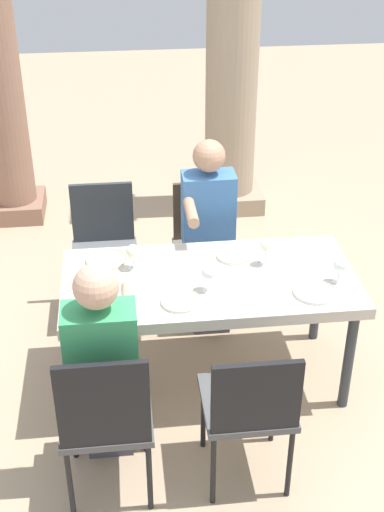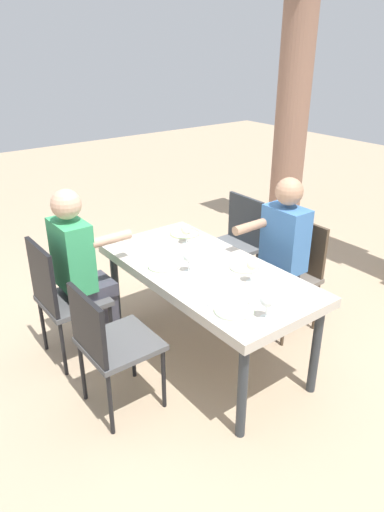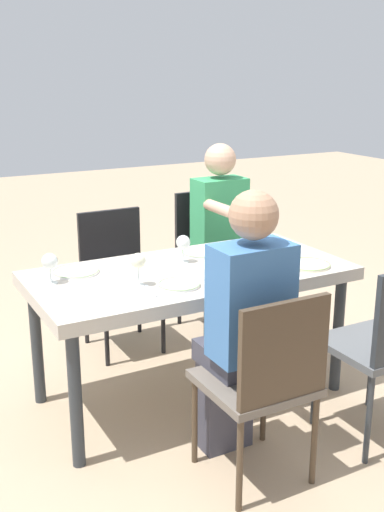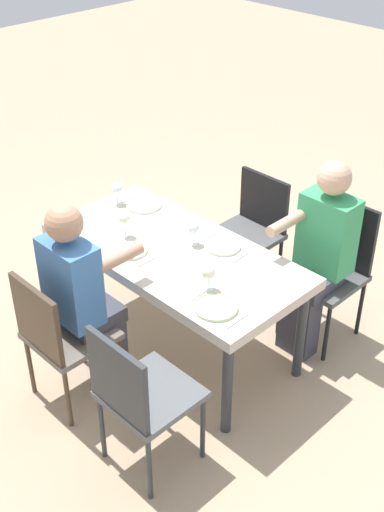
# 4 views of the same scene
# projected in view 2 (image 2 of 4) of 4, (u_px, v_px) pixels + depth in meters

# --- Properties ---
(ground_plane) EXTENTS (16.00, 16.00, 0.00)m
(ground_plane) POSITION_uv_depth(u_px,v_px,m) (204.00, 354.00, 3.56)
(ground_plane) COLOR tan
(dining_table) EXTENTS (1.67, 0.81, 0.74)m
(dining_table) POSITION_uv_depth(u_px,v_px,m) (206.00, 277.00, 3.28)
(dining_table) COLOR beige
(dining_table) RESTS_ON ground
(chair_west_north) EXTENTS (0.44, 0.44, 0.91)m
(chair_west_north) POSITION_uv_depth(u_px,v_px,m) (235.00, 240.00, 4.23)
(chair_west_north) COLOR #5B5E61
(chair_west_north) RESTS_ON ground
(chair_west_south) EXTENTS (0.44, 0.44, 0.94)m
(chair_west_south) POSITION_uv_depth(u_px,v_px,m) (61.00, 294.00, 3.32)
(chair_west_south) COLOR #4F4F50
(chair_west_south) RESTS_ON ground
(chair_mid_north) EXTENTS (0.44, 0.44, 0.89)m
(chair_mid_north) POSITION_uv_depth(u_px,v_px,m) (292.00, 269.00, 3.74)
(chair_mid_north) COLOR #6A6158
(chair_mid_north) RESTS_ON ground
(chair_mid_south) EXTENTS (0.44, 0.44, 0.88)m
(chair_mid_south) POSITION_uv_depth(u_px,v_px,m) (109.00, 341.00, 2.83)
(chair_mid_south) COLOR #4F4F50
(chair_mid_south) RESTS_ON ground
(diner_woman_green) EXTENTS (0.35, 0.49, 1.29)m
(diner_woman_green) POSITION_uv_depth(u_px,v_px,m) (83.00, 268.00, 3.35)
(diner_woman_green) COLOR #3F3F4C
(diner_woman_green) RESTS_ON ground
(diner_man_white) EXTENTS (0.34, 0.49, 1.28)m
(diner_man_white) POSITION_uv_depth(u_px,v_px,m) (278.00, 255.00, 3.56)
(diner_man_white) COLOR #3F3F4C
(diner_man_white) RESTS_ON ground
(stone_column_near) EXTENTS (0.49, 0.49, 2.93)m
(stone_column_near) POSITION_uv_depth(u_px,v_px,m) (292.00, 111.00, 5.26)
(stone_column_near) COLOR #936B56
(stone_column_near) RESTS_ON ground
(plate_0) EXTENTS (0.24, 0.24, 0.02)m
(plate_0) POSITION_uv_depth(u_px,v_px,m) (185.00, 234.00, 3.80)
(plate_0) COLOR silver
(plate_0) RESTS_ON dining_table
(wine_glass_0) EXTENTS (0.08, 0.08, 0.16)m
(wine_glass_0) POSITION_uv_depth(u_px,v_px,m) (186.00, 230.00, 3.59)
(wine_glass_0) COLOR white
(wine_glass_0) RESTS_ON dining_table
(fork_0) EXTENTS (0.02, 0.17, 0.01)m
(fork_0) POSITION_uv_depth(u_px,v_px,m) (174.00, 229.00, 3.91)
(fork_0) COLOR silver
(fork_0) RESTS_ON dining_table
(spoon_0) EXTENTS (0.03, 0.17, 0.01)m
(spoon_0) POSITION_uv_depth(u_px,v_px,m) (196.00, 240.00, 3.70)
(spoon_0) COLOR silver
(spoon_0) RESTS_ON dining_table
(plate_1) EXTENTS (0.22, 0.22, 0.02)m
(plate_1) POSITION_uv_depth(u_px,v_px,m) (164.00, 266.00, 3.26)
(plate_1) COLOR white
(plate_1) RESTS_ON dining_table
(wine_glass_1) EXTENTS (0.08, 0.08, 0.15)m
(wine_glass_1) POSITION_uv_depth(u_px,v_px,m) (189.00, 257.00, 3.15)
(wine_glass_1) COLOR white
(wine_glass_1) RESTS_ON dining_table
(fork_1) EXTENTS (0.03, 0.17, 0.01)m
(fork_1) POSITION_uv_depth(u_px,v_px,m) (152.00, 260.00, 3.37)
(fork_1) COLOR silver
(fork_1) RESTS_ON dining_table
(spoon_1) EXTENTS (0.02, 0.17, 0.01)m
(spoon_1) POSITION_uv_depth(u_px,v_px,m) (176.00, 275.00, 3.15)
(spoon_1) COLOR silver
(spoon_1) RESTS_ON dining_table
(plate_2) EXTENTS (0.21, 0.21, 0.02)m
(plate_2) POSITION_uv_depth(u_px,v_px,m) (244.00, 268.00, 3.24)
(plate_2) COLOR white
(plate_2) RESTS_ON dining_table
(wine_glass_2) EXTENTS (0.08, 0.08, 0.16)m
(wine_glass_2) POSITION_uv_depth(u_px,v_px,m) (252.00, 265.00, 3.01)
(wine_glass_2) COLOR white
(wine_glass_2) RESTS_ON dining_table
(fork_2) EXTENTS (0.02, 0.17, 0.01)m
(fork_2) POSITION_uv_depth(u_px,v_px,m) (230.00, 261.00, 3.35)
(fork_2) COLOR silver
(fork_2) RESTS_ON dining_table
(spoon_2) EXTENTS (0.04, 0.17, 0.01)m
(spoon_2) POSITION_uv_depth(u_px,v_px,m) (260.00, 276.00, 3.13)
(spoon_2) COLOR silver
(spoon_2) RESTS_ON dining_table
(plate_3) EXTENTS (0.24, 0.24, 0.02)m
(plate_3) POSITION_uv_depth(u_px,v_px,m) (234.00, 310.00, 2.73)
(plate_3) COLOR white
(plate_3) RESTS_ON dining_table
(wine_glass_3) EXTENTS (0.08, 0.08, 0.15)m
(wine_glass_3) POSITION_uv_depth(u_px,v_px,m) (267.00, 301.00, 2.63)
(wine_glass_3) COLOR white
(wine_glass_3) RESTS_ON dining_table
(fork_3) EXTENTS (0.02, 0.17, 0.01)m
(fork_3) POSITION_uv_depth(u_px,v_px,m) (218.00, 301.00, 2.84)
(fork_3) COLOR silver
(fork_3) RESTS_ON dining_table
(spoon_3) EXTENTS (0.02, 0.17, 0.01)m
(spoon_3) POSITION_uv_depth(u_px,v_px,m) (252.00, 322.00, 2.62)
(spoon_3) COLOR silver
(spoon_3) RESTS_ON dining_table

